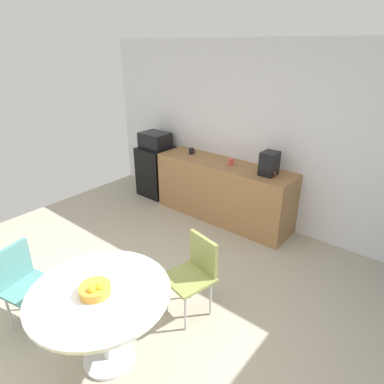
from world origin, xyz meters
TOP-DOWN VIEW (x-y plane):
  - ground_plane at (0.00, 0.00)m, footprint 6.00×6.00m
  - wall_back at (0.00, 3.00)m, footprint 6.00×0.10m
  - counter_block at (-0.48, 2.65)m, footprint 2.18×0.60m
  - mini_fridge at (-1.91, 2.65)m, footprint 0.54×0.54m
  - microwave at (-1.91, 2.65)m, footprint 0.48×0.38m
  - round_table at (0.24, -0.11)m, footprint 1.12×1.12m
  - chair_olive at (0.45, 0.84)m, footprint 0.50×0.50m
  - chair_teal at (-0.72, -0.32)m, footprint 0.50×0.50m
  - fruit_bowl at (0.24, -0.15)m, footprint 0.25×0.25m
  - mug_white at (0.29, 2.60)m, footprint 0.13×0.08m
  - mug_green at (-1.14, 2.70)m, footprint 0.13×0.08m
  - mug_red at (-0.36, 2.66)m, footprint 0.13×0.08m
  - coffee_maker at (0.25, 2.65)m, footprint 0.20×0.24m

SIDE VIEW (x-z plane):
  - ground_plane at x=0.00m, z-range 0.00..0.00m
  - mini_fridge at x=-1.91m, z-range 0.00..0.87m
  - counter_block at x=-0.48m, z-range 0.00..0.90m
  - chair_olive at x=0.45m, z-range 0.11..0.94m
  - chair_teal at x=-0.72m, z-range 0.11..0.94m
  - round_table at x=0.24m, z-range 0.24..0.99m
  - fruit_bowl at x=0.24m, z-range 0.74..0.84m
  - mug_white at x=0.29m, z-range 0.90..1.00m
  - mug_green at x=-1.14m, z-range 0.90..1.00m
  - mug_red at x=-0.36m, z-range 0.90..1.00m
  - microwave at x=-1.91m, z-range 0.87..1.13m
  - coffee_maker at x=0.25m, z-range 0.90..1.22m
  - wall_back at x=0.00m, z-range 0.00..2.60m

